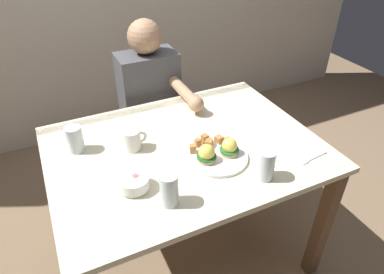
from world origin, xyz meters
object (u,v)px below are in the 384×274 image
at_px(eggs_benedict_plate, 216,153).
at_px(water_glass_near, 169,191).
at_px(dining_table, 185,164).
at_px(coffee_mug, 132,139).
at_px(fork, 312,158).
at_px(fruit_bowl, 134,183).
at_px(water_glass_extra, 75,141).
at_px(diner_person, 152,102).
at_px(water_glass_far, 265,166).

xyz_separation_m(eggs_benedict_plate, water_glass_near, (-0.28, -0.16, 0.03)).
height_order(dining_table, coffee_mug, coffee_mug).
distance_m(coffee_mug, fork, 0.79).
height_order(eggs_benedict_plate, fork, eggs_benedict_plate).
height_order(fruit_bowl, water_glass_extra, water_glass_extra).
xyz_separation_m(fork, water_glass_extra, (-0.90, 0.50, 0.05)).
distance_m(eggs_benedict_plate, diner_person, 0.74).
distance_m(dining_table, diner_person, 0.60).
bearing_deg(water_glass_far, water_glass_extra, 141.92).
bearing_deg(dining_table, diner_person, 85.05).
relative_size(water_glass_near, diner_person, 0.12).
distance_m(water_glass_near, diner_person, 0.94).
height_order(coffee_mug, fork, coffee_mug).
xyz_separation_m(dining_table, diner_person, (0.05, 0.60, 0.02)).
xyz_separation_m(coffee_mug, water_glass_near, (0.02, -0.38, 0.01)).
bearing_deg(water_glass_near, eggs_benedict_plate, 29.72).
xyz_separation_m(water_glass_near, water_glass_extra, (-0.25, 0.47, -0.01)).
distance_m(eggs_benedict_plate, water_glass_near, 0.33).
distance_m(dining_table, water_glass_extra, 0.50).
relative_size(fruit_bowl, water_glass_far, 0.93).
distance_m(eggs_benedict_plate, fruit_bowl, 0.38).
height_order(coffee_mug, water_glass_extra, water_glass_extra).
distance_m(water_glass_far, water_glass_extra, 0.82).
xyz_separation_m(dining_table, water_glass_extra, (-0.44, 0.18, 0.16)).
xyz_separation_m(water_glass_extra, diner_person, (0.50, 0.42, -0.14)).
bearing_deg(water_glass_near, fruit_bowl, 126.81).
xyz_separation_m(dining_table, fork, (0.46, -0.32, 0.11)).
bearing_deg(coffee_mug, eggs_benedict_plate, -35.69).
bearing_deg(diner_person, eggs_benedict_plate, -87.27).
relative_size(water_glass_extra, diner_person, 0.11).
height_order(eggs_benedict_plate, water_glass_extra, water_glass_extra).
bearing_deg(water_glass_extra, diner_person, 40.33).
bearing_deg(fruit_bowl, diner_person, 65.99).
xyz_separation_m(eggs_benedict_plate, fruit_bowl, (-0.38, -0.03, 0.00)).
distance_m(dining_table, eggs_benedict_plate, 0.21).
bearing_deg(fruit_bowl, fork, -11.43).
relative_size(eggs_benedict_plate, coffee_mug, 2.43).
height_order(eggs_benedict_plate, water_glass_far, water_glass_far).
bearing_deg(water_glass_far, fork, 1.79).
bearing_deg(water_glass_near, water_glass_extra, 117.82).
bearing_deg(water_glass_far, diner_person, 99.05).
bearing_deg(eggs_benedict_plate, fruit_bowl, -174.82).
height_order(fork, diner_person, diner_person).
bearing_deg(coffee_mug, water_glass_extra, 157.63).
relative_size(fruit_bowl, diner_person, 0.11).
xyz_separation_m(dining_table, water_glass_far, (0.20, -0.33, 0.17)).
xyz_separation_m(coffee_mug, diner_person, (0.27, 0.52, -0.14)).
distance_m(fork, water_glass_extra, 1.03).
xyz_separation_m(eggs_benedict_plate, coffee_mug, (-0.30, 0.22, 0.02)).
xyz_separation_m(water_glass_near, water_glass_far, (0.39, -0.03, 0.00)).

